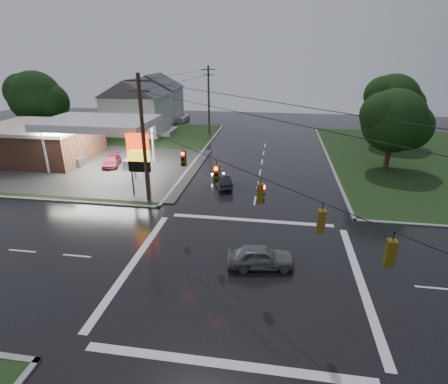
# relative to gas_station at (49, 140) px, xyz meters

# --- Properties ---
(ground) EXTENTS (120.00, 120.00, 0.00)m
(ground) POSITION_rel_gas_station_xyz_m (25.68, -19.70, -2.55)
(ground) COLOR black
(ground) RESTS_ON ground
(grass_nw) EXTENTS (36.00, 36.00, 0.08)m
(grass_nw) POSITION_rel_gas_station_xyz_m (-0.32, 6.30, -2.51)
(grass_nw) COLOR black
(grass_nw) RESTS_ON ground
(gas_station) EXTENTS (26.20, 18.00, 5.60)m
(gas_station) POSITION_rel_gas_station_xyz_m (0.00, 0.00, 0.00)
(gas_station) COLOR #2D2D2D
(gas_station) RESTS_ON ground
(pylon_sign) EXTENTS (2.00, 0.35, 6.00)m
(pylon_sign) POSITION_rel_gas_station_xyz_m (15.18, -9.20, 1.46)
(pylon_sign) COLOR #59595E
(pylon_sign) RESTS_ON ground
(utility_pole_nw) EXTENTS (2.20, 0.32, 11.00)m
(utility_pole_nw) POSITION_rel_gas_station_xyz_m (16.18, -10.20, 3.17)
(utility_pole_nw) COLOR #382619
(utility_pole_nw) RESTS_ON ground
(utility_pole_n) EXTENTS (2.20, 0.32, 10.50)m
(utility_pole_n) POSITION_rel_gas_station_xyz_m (16.18, 18.30, 2.92)
(utility_pole_n) COLOR #382619
(utility_pole_n) RESTS_ON ground
(traffic_signals) EXTENTS (26.87, 26.87, 1.47)m
(traffic_signals) POSITION_rel_gas_station_xyz_m (25.69, -19.72, 3.93)
(traffic_signals) COLOR black
(traffic_signals) RESTS_ON ground
(house_near) EXTENTS (11.05, 8.48, 8.60)m
(house_near) POSITION_rel_gas_station_xyz_m (4.73, 16.30, 1.86)
(house_near) COLOR silver
(house_near) RESTS_ON ground
(house_far) EXTENTS (11.05, 8.48, 8.60)m
(house_far) POSITION_rel_gas_station_xyz_m (3.73, 28.30, 1.86)
(house_far) COLOR silver
(house_far) RESTS_ON ground
(tree_nw_behind) EXTENTS (8.93, 7.60, 10.00)m
(tree_nw_behind) POSITION_rel_gas_station_xyz_m (-8.17, 10.29, 3.63)
(tree_nw_behind) COLOR black
(tree_nw_behind) RESTS_ON ground
(tree_ne_near) EXTENTS (7.99, 6.80, 8.98)m
(tree_ne_near) POSITION_rel_gas_station_xyz_m (39.82, 2.29, 3.01)
(tree_ne_near) COLOR black
(tree_ne_near) RESTS_ON ground
(tree_ne_far) EXTENTS (8.46, 7.20, 9.80)m
(tree_ne_far) POSITION_rel_gas_station_xyz_m (42.83, 14.29, 3.63)
(tree_ne_far) COLOR black
(tree_ne_far) RESTS_ON ground
(car_north) EXTENTS (2.61, 4.01, 1.25)m
(car_north) POSITION_rel_gas_station_xyz_m (22.18, -5.67, -1.92)
(car_north) COLOR black
(car_north) RESTS_ON ground
(car_crossing) EXTENTS (4.37, 2.31, 1.42)m
(car_crossing) POSITION_rel_gas_station_xyz_m (26.76, -19.05, -1.84)
(car_crossing) COLOR slate
(car_crossing) RESTS_ON ground
(car_pump) EXTENTS (2.70, 4.47, 1.21)m
(car_pump) POSITION_rel_gas_station_xyz_m (8.41, -1.21, -1.94)
(car_pump) COLOR #56131E
(car_pump) RESTS_ON ground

